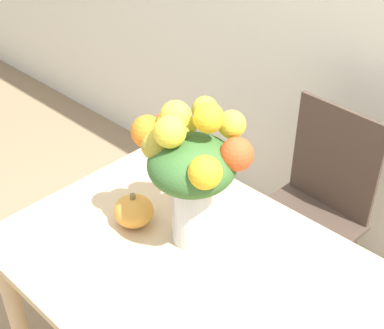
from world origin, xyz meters
TOP-DOWN VIEW (x-y plane):
  - dining_table at (0.00, 0.00)m, footprint 1.18×0.83m
  - flower_vase at (-0.09, 0.08)m, footprint 0.34×0.30m
  - pumpkin at (-0.26, -0.00)m, footprint 0.13×0.13m
  - dining_chair_near_window at (-0.04, 0.75)m, footprint 0.44×0.44m

SIDE VIEW (x-z plane):
  - dining_chair_near_window at x=-0.04m, z-range 0.01..0.93m
  - dining_table at x=0.00m, z-range 0.26..1.00m
  - pumpkin at x=-0.26m, z-range 0.74..0.85m
  - flower_vase at x=-0.09m, z-range 0.79..1.26m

